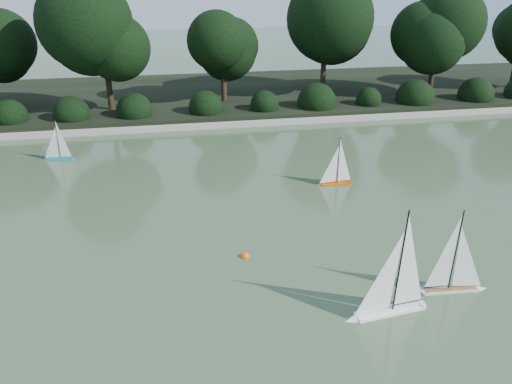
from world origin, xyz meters
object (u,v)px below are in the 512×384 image
(sailboat_teal, at_px, (56,153))
(race_buoy, at_px, (245,257))
(sailboat_white_b, at_px, (458,278))
(sailboat_white_a, at_px, (385,298))
(sailboat_orange, at_px, (333,177))

(sailboat_teal, height_order, race_buoy, sailboat_teal)
(sailboat_white_b, height_order, race_buoy, sailboat_white_b)
(sailboat_white_a, relative_size, sailboat_white_b, 1.19)
(sailboat_white_a, bearing_deg, sailboat_teal, 126.91)
(sailboat_white_a, xyz_separation_m, race_buoy, (-1.76, 1.98, -0.29))
(sailboat_white_a, distance_m, sailboat_orange, 4.94)
(race_buoy, bearing_deg, sailboat_teal, 125.20)
(race_buoy, bearing_deg, sailboat_orange, 47.73)
(sailboat_white_b, distance_m, race_buoy, 3.55)
(sailboat_white_b, bearing_deg, sailboat_white_a, -166.01)
(race_buoy, bearing_deg, sailboat_white_a, -48.43)
(race_buoy, bearing_deg, sailboat_white_b, -27.53)
(sailboat_teal, bearing_deg, sailboat_white_b, -45.93)
(sailboat_white_b, bearing_deg, sailboat_orange, 96.53)
(sailboat_white_b, relative_size, race_buoy, 9.15)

